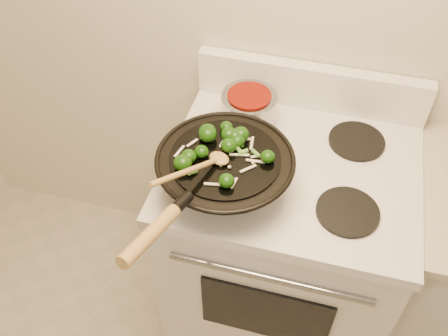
# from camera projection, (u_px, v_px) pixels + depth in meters

# --- Properties ---
(stove) EXTENTS (0.78, 0.67, 1.08)m
(stove) POSITION_uv_depth(u_px,v_px,m) (281.00, 246.00, 1.88)
(stove) COLOR white
(stove) RESTS_ON ground
(wok) EXTENTS (0.40, 0.65, 0.22)m
(wok) POSITION_uv_depth(u_px,v_px,m) (224.00, 171.00, 1.42)
(wok) COLOR black
(wok) RESTS_ON stove
(stirfry) EXTENTS (0.27, 0.24, 0.05)m
(stirfry) POSITION_uv_depth(u_px,v_px,m) (219.00, 144.00, 1.39)
(stirfry) COLOR #133B09
(stirfry) RESTS_ON wok
(wooden_spoon) EXTENTS (0.16, 0.25, 0.11)m
(wooden_spoon) POSITION_uv_depth(u_px,v_px,m) (201.00, 166.00, 1.31)
(wooden_spoon) COLOR #AA8243
(wooden_spoon) RESTS_ON wok
(saucepan) EXTENTS (0.18, 0.29, 0.11)m
(saucepan) POSITION_uv_depth(u_px,v_px,m) (249.00, 108.00, 1.63)
(saucepan) COLOR gray
(saucepan) RESTS_ON stove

